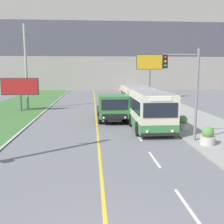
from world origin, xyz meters
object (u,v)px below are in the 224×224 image
(dump_truck, at_px, (113,107))
(utility_pole_far, at_px, (26,67))
(city_bus, at_px, (143,105))
(planter_round_near, at_px, (208,137))
(traffic_light_mast, at_px, (187,83))
(planter_round_second, at_px, (183,123))
(billboard_large, at_px, (150,64))
(billboard_small, at_px, (20,87))

(dump_truck, relative_size, utility_pole_far, 0.72)
(city_bus, distance_m, dump_truck, 2.68)
(utility_pole_far, relative_size, planter_round_near, 8.94)
(utility_pole_far, bearing_deg, traffic_light_mast, -48.86)
(city_bus, bearing_deg, traffic_light_mast, -76.99)
(dump_truck, height_order, planter_round_second, dump_truck)
(traffic_light_mast, bearing_deg, planter_round_near, -43.27)
(billboard_large, bearing_deg, planter_round_second, -96.09)
(billboard_small, distance_m, planter_round_near, 20.81)
(utility_pole_far, distance_m, traffic_light_mast, 20.19)
(billboard_large, bearing_deg, dump_truck, -111.79)
(traffic_light_mast, bearing_deg, city_bus, 103.01)
(city_bus, bearing_deg, billboard_small, 149.24)
(city_bus, height_order, billboard_small, billboard_small)
(city_bus, height_order, utility_pole_far, utility_pole_far)
(dump_truck, height_order, billboard_large, billboard_large)
(traffic_light_mast, xyz_separation_m, planter_round_second, (0.94, 3.04, -3.13))
(utility_pole_far, distance_m, planter_round_second, 19.17)
(city_bus, bearing_deg, dump_truck, 161.52)
(city_bus, height_order, billboard_large, billboard_large)
(city_bus, relative_size, billboard_large, 1.73)
(utility_pole_far, bearing_deg, planter_round_near, -48.49)
(dump_truck, xyz_separation_m, utility_pole_far, (-9.26, 7.97, 3.63))
(billboard_small, bearing_deg, city_bus, -30.76)
(utility_pole_far, xyz_separation_m, planter_round_near, (14.31, -16.17, -4.30))
(dump_truck, distance_m, billboard_small, 11.66)
(dump_truck, xyz_separation_m, planter_round_second, (4.94, -4.17, -0.67))
(traffic_light_mast, height_order, billboard_large, billboard_large)
(traffic_light_mast, distance_m, planter_round_second, 4.46)
(planter_round_near, bearing_deg, traffic_light_mast, 136.73)
(utility_pole_far, height_order, planter_round_near, utility_pole_far)
(dump_truck, relative_size, traffic_light_mast, 1.20)
(dump_truck, height_order, planter_round_near, dump_truck)
(traffic_light_mast, relative_size, planter_round_second, 5.40)
(billboard_small, xyz_separation_m, planter_round_near, (14.69, -14.60, -2.06))
(planter_round_near, bearing_deg, dump_truck, 121.64)
(planter_round_near, bearing_deg, billboard_large, 85.07)
(dump_truck, xyz_separation_m, traffic_light_mast, (4.00, -7.21, 2.46))
(billboard_small, relative_size, planter_round_second, 3.78)
(dump_truck, relative_size, planter_round_second, 6.46)
(city_bus, bearing_deg, billboard_large, 75.94)
(utility_pole_far, relative_size, traffic_light_mast, 1.66)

